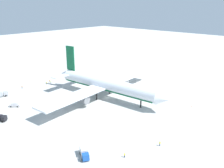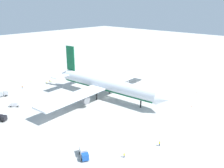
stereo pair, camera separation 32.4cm
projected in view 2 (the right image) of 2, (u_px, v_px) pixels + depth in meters
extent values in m
plane|color=#B2B2AD|center=(108.00, 98.00, 126.51)|extent=(600.00, 600.00, 0.00)
cylinder|color=silver|center=(107.00, 85.00, 124.29)|extent=(57.51, 11.41, 6.62)
cone|color=silver|center=(163.00, 99.00, 105.93)|extent=(5.83, 6.92, 6.49)
cone|color=silver|center=(65.00, 74.00, 143.04)|extent=(7.13, 6.83, 6.29)
cube|color=#0C5933|center=(70.00, 58.00, 136.75)|extent=(6.02, 1.00, 13.66)
cube|color=silver|center=(79.00, 71.00, 144.77)|extent=(5.34, 11.67, 0.36)
cube|color=silver|center=(62.00, 76.00, 134.83)|extent=(5.34, 11.67, 0.36)
cube|color=silver|center=(127.00, 76.00, 142.25)|extent=(12.02, 36.83, 0.70)
cylinder|color=slate|center=(123.00, 82.00, 138.31)|extent=(6.27, 4.19, 3.70)
cube|color=silver|center=(72.00, 97.00, 110.31)|extent=(12.02, 36.83, 0.70)
cylinder|color=slate|center=(83.00, 99.00, 114.49)|extent=(6.05, 4.32, 3.85)
cylinder|color=black|center=(141.00, 104.00, 114.16)|extent=(0.70, 0.70, 3.77)
cylinder|color=black|center=(110.00, 90.00, 131.56)|extent=(0.70, 0.70, 3.77)
cylinder|color=black|center=(96.00, 96.00, 123.64)|extent=(0.70, 0.70, 3.77)
cube|color=#0C5933|center=(107.00, 88.00, 124.86)|extent=(55.20, 10.89, 0.50)
cube|color=#194CA5|center=(85.00, 157.00, 75.44)|extent=(2.57, 2.69, 2.01)
cube|color=silver|center=(83.00, 151.00, 78.27)|extent=(4.20, 3.63, 2.36)
cube|color=black|center=(86.00, 156.00, 74.72)|extent=(0.95, 1.55, 0.88)
cylinder|color=black|center=(88.00, 159.00, 76.19)|extent=(0.93, 0.71, 0.90)
cylinder|color=black|center=(82.00, 160.00, 75.63)|extent=(0.93, 0.71, 0.90)
cylinder|color=black|center=(86.00, 152.00, 79.62)|extent=(0.93, 0.71, 0.90)
cylinder|color=black|center=(80.00, 153.00, 79.05)|extent=(0.93, 0.71, 0.90)
cube|color=black|center=(4.00, 118.00, 100.93)|extent=(2.52, 2.79, 1.90)
cube|color=black|center=(5.00, 117.00, 100.67)|extent=(1.06, 1.72, 0.83)
cylinder|color=black|center=(6.00, 119.00, 102.34)|extent=(0.93, 0.71, 0.90)
cylinder|color=black|center=(2.00, 121.00, 100.19)|extent=(0.93, 0.71, 0.90)
cube|color=#999EA5|center=(6.00, 93.00, 128.75)|extent=(2.70, 2.57, 1.90)
cube|color=black|center=(7.00, 92.00, 128.96)|extent=(1.83, 0.58, 0.84)
cylinder|color=black|center=(5.00, 94.00, 129.85)|extent=(0.53, 0.95, 0.90)
cylinder|color=black|center=(6.00, 96.00, 128.04)|extent=(0.53, 0.95, 0.90)
cube|color=silver|center=(15.00, 105.00, 115.49)|extent=(4.72, 4.53, 1.10)
cube|color=silver|center=(15.00, 103.00, 115.22)|extent=(3.34, 3.25, 0.55)
cylinder|color=black|center=(11.00, 107.00, 114.80)|extent=(0.62, 0.59, 0.64)
cylinder|color=black|center=(12.00, 105.00, 116.56)|extent=(0.62, 0.59, 0.64)
cylinder|color=black|center=(17.00, 107.00, 114.76)|extent=(0.62, 0.59, 0.64)
cylinder|color=black|center=(19.00, 105.00, 116.52)|extent=(0.62, 0.59, 0.64)
cylinder|color=navy|center=(22.00, 88.00, 140.52)|extent=(0.45, 0.45, 0.81)
cylinder|color=orange|center=(22.00, 86.00, 140.30)|extent=(0.56, 0.56, 0.60)
sphere|color=#8C6647|center=(22.00, 86.00, 140.17)|extent=(0.22, 0.22, 0.22)
cylinder|color=#3F3F47|center=(50.00, 82.00, 151.27)|extent=(0.32, 0.32, 0.83)
cylinder|color=orange|center=(50.00, 80.00, 151.04)|extent=(0.40, 0.40, 0.62)
sphere|color=tan|center=(50.00, 80.00, 150.91)|extent=(0.22, 0.22, 0.22)
cylinder|color=navy|center=(124.00, 156.00, 77.42)|extent=(0.44, 0.44, 0.80)
cylinder|color=yellow|center=(124.00, 154.00, 77.20)|extent=(0.55, 0.55, 0.60)
sphere|color=beige|center=(124.00, 153.00, 77.08)|extent=(0.22, 0.22, 0.22)
cylinder|color=black|center=(47.00, 83.00, 147.68)|extent=(0.44, 0.44, 0.86)
cylinder|color=yellow|center=(47.00, 82.00, 147.45)|extent=(0.55, 0.55, 0.64)
sphere|color=beige|center=(47.00, 82.00, 147.31)|extent=(0.23, 0.23, 0.23)
cylinder|color=navy|center=(159.00, 145.00, 83.67)|extent=(0.43, 0.43, 0.86)
cylinder|color=yellow|center=(160.00, 143.00, 83.44)|extent=(0.54, 0.54, 0.64)
sphere|color=#8C6647|center=(160.00, 142.00, 83.30)|extent=(0.23, 0.23, 0.23)
cylinder|color=navy|center=(51.00, 83.00, 149.49)|extent=(0.37, 0.37, 0.83)
cylinder|color=#B2F219|center=(51.00, 81.00, 149.26)|extent=(0.47, 0.47, 0.63)
sphere|color=#8C6647|center=(51.00, 81.00, 149.13)|extent=(0.23, 0.23, 0.23)
cone|color=orange|center=(197.00, 92.00, 133.49)|extent=(0.36, 0.36, 0.55)
cone|color=orange|center=(192.00, 106.00, 115.16)|extent=(0.36, 0.36, 0.55)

